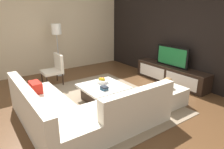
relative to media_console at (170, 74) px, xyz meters
name	(u,v)px	position (x,y,z in m)	size (l,w,h in m)	color
ground_plane	(102,103)	(0.00, -2.40, -0.25)	(14.00, 14.00, 0.00)	brown
feature_wall_back	(181,34)	(0.00, 0.30, 1.15)	(6.40, 0.12, 2.80)	black
side_wall_left	(55,30)	(-3.20, -2.20, 1.15)	(0.12, 5.20, 2.80)	beige
area_rug	(100,102)	(-0.10, -2.40, -0.24)	(3.40, 2.78, 0.01)	gray
media_console	(170,74)	(0.00, 0.00, 0.00)	(2.31, 0.48, 0.50)	black
television	(172,56)	(0.00, 0.00, 0.54)	(1.06, 0.06, 0.58)	black
sectional_couch	(78,112)	(0.52, -3.25, 0.03)	(2.41, 2.41, 0.81)	beige
coffee_table	(103,93)	(-0.10, -2.30, -0.05)	(0.98, 0.98, 0.38)	black
accent_chair_near	(55,68)	(-1.88, -2.78, 0.24)	(0.53, 0.53, 0.87)	black
floor_lamp	(57,33)	(-2.59, -2.38, 1.13)	(0.30, 0.30, 1.65)	#A5A5AA
ottoman	(166,96)	(0.87, -1.21, -0.05)	(0.70, 0.70, 0.40)	beige
fruit_bowl	(102,81)	(-0.28, -2.20, 0.18)	(0.28, 0.28, 0.14)	silver
decorative_ball	(168,82)	(0.87, -1.21, 0.27)	(0.24, 0.24, 0.24)	#997247
book_stack	(104,88)	(0.12, -2.41, 0.17)	(0.17, 0.14, 0.08)	#2D516B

